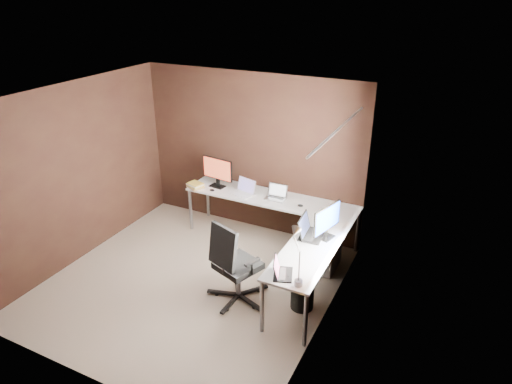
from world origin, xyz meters
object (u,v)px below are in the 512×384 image
laptop_white (244,191)px  laptop_black_big (309,231)px  laptop_silver (276,195)px  laptop_black_small (281,271)px  office_chair (236,278)px  drawer_pedestal (322,248)px  monitor_left (217,171)px  wastebasket (302,296)px  monitor_right (327,220)px  desk_lamp (296,248)px  book_stack (195,185)px

laptop_white → laptop_black_big: (1.32, -0.75, 0.01)m
laptop_silver → laptop_black_small: (0.83, -1.77, -0.00)m
office_chair → drawer_pedestal: bearing=78.0°
monitor_left → wastebasket: 2.48m
laptop_black_big → monitor_right: bearing=-84.1°
laptop_black_big → desk_lamp: (0.20, -0.98, 0.35)m
laptop_white → laptop_black_big: bearing=-14.7°
monitor_right → desk_lamp: bearing=-165.2°
desk_lamp → monitor_right: bearing=91.4°
drawer_pedestal → laptop_black_small: (-0.04, -1.41, 0.47)m
desk_lamp → office_chair: bearing=165.6°
monitor_left → drawer_pedestal: bearing=-3.3°
laptop_black_small → wastebasket: laptop_black_small is taller
monitor_right → laptop_silver: monitor_right is taller
laptop_white → wastebasket: (1.45, -1.25, -0.61)m
laptop_silver → laptop_black_small: bearing=-65.5°
laptop_silver → book_stack: bearing=-171.1°
laptop_silver → desk_lamp: 2.10m
office_chair → monitor_left: bearing=146.7°
drawer_pedestal → laptop_black_big: size_ratio=1.41×
monitor_right → wastebasket: 0.98m
drawer_pedestal → monitor_right: bearing=-69.4°
laptop_black_small → desk_lamp: bearing=-118.4°
monitor_left → book_stack: 0.42m
wastebasket → drawer_pedestal: bearing=94.2°
drawer_pedestal → wastebasket: (0.07, -0.95, -0.14)m
book_stack → laptop_white: bearing=10.3°
laptop_black_small → book_stack: size_ratio=1.11×
laptop_black_big → laptop_silver: bearing=39.7°
laptop_white → book_stack: 0.80m
laptop_silver → laptop_black_small: laptop_silver is taller
monitor_left → book_stack: monitor_left is taller
laptop_white → laptop_silver: size_ratio=1.26×
monitor_left → office_chair: (1.14, -1.52, -0.67)m
office_chair → wastebasket: bearing=35.3°
laptop_black_big → laptop_black_small: (0.02, -0.95, -0.01)m
laptop_black_small → monitor_right: bearing=-30.5°
laptop_silver → desk_lamp: (1.01, -1.80, 0.36)m
desk_lamp → laptop_black_big: bearing=103.7°
monitor_left → laptop_black_small: monitor_left is taller
laptop_silver → laptop_black_big: (0.81, -0.82, 0.01)m
book_stack → office_chair: size_ratio=0.28×
laptop_black_big → laptop_black_small: bearing=176.1°
monitor_left → monitor_right: monitor_left is taller
monitor_left → wastebasket: monitor_left is taller
drawer_pedestal → monitor_left: monitor_left is taller
book_stack → laptop_black_big: bearing=-16.1°
drawer_pedestal → monitor_left: (-1.87, 0.35, 0.69)m
monitor_left → office_chair: size_ratio=0.49×
laptop_black_small → book_stack: laptop_black_small is taller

